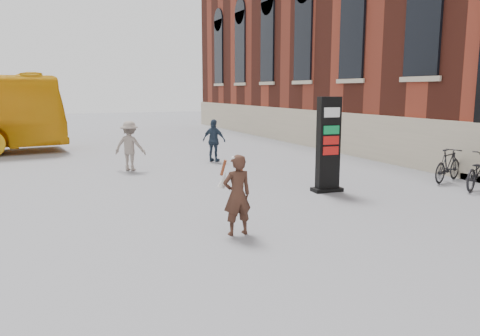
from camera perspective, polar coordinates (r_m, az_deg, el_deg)
name	(u,v)px	position (r m, az deg, el deg)	size (l,w,h in m)	color
ground	(195,229)	(9.58, -5.49, -7.42)	(100.00, 100.00, 0.00)	#9E9EA3
info_pylon	(328,145)	(12.99, 10.71, 2.80)	(0.86, 0.47, 2.60)	black
woman	(237,194)	(8.99, -0.38, -3.18)	(0.60, 0.54, 1.57)	#392017
pedestrian_b	(130,146)	(16.68, -13.28, 2.64)	(1.11, 0.64, 1.72)	gray
pedestrian_c	(214,141)	(18.27, -3.18, 3.36)	(0.97, 0.40, 1.65)	#29394C
bike_4	(478,171)	(14.88, 27.04, -0.34)	(0.67, 1.92, 1.01)	black
bike_5	(448,165)	(15.58, 24.02, 0.32)	(0.48, 1.71, 1.03)	black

